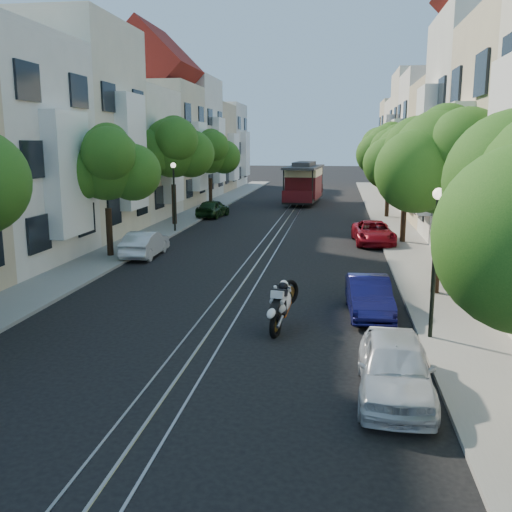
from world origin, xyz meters
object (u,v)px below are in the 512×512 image
at_px(tree_e_d, 390,151).
at_px(parked_car_e_near, 395,367).
at_px(sportbike_rider, 282,303).
at_px(parked_car_w_far, 213,208).
at_px(lamp_west, 174,186).
at_px(tree_e_b, 444,164).
at_px(parked_car_e_mid, 369,296).
at_px(tree_w_d, 211,153).
at_px(tree_w_b, 107,166).
at_px(parked_car_w_mid, 145,244).
at_px(parked_car_e_far, 373,233).
at_px(tree_e_c, 408,159).
at_px(tree_w_c, 173,149).
at_px(lamp_east, 436,241).
at_px(cable_car, 304,181).

bearing_deg(tree_e_d, parked_car_e_near, -94.26).
xyz_separation_m(sportbike_rider, parked_car_w_far, (-7.68, 25.29, -0.17)).
bearing_deg(lamp_west, sportbike_rider, -64.61).
bearing_deg(tree_e_b, parked_car_e_mid, -133.43).
bearing_deg(tree_w_d, tree_w_b, -90.00).
distance_m(tree_w_d, parked_car_w_mid, 21.94).
distance_m(tree_e_d, lamp_west, 16.39).
distance_m(lamp_west, parked_car_e_near, 24.63).
height_order(tree_e_b, parked_car_e_far, tree_e_b).
bearing_deg(sportbike_rider, lamp_west, 126.67).
bearing_deg(tree_e_c, parked_car_e_mid, -100.54).
xyz_separation_m(sportbike_rider, parked_car_w_mid, (-7.68, 10.11, -0.20)).
bearing_deg(tree_w_c, lamp_east, -57.35).
distance_m(cable_car, parked_car_e_mid, 34.55).
height_order(lamp_east, sportbike_rider, lamp_east).
bearing_deg(parked_car_e_near, lamp_east, 72.70).
height_order(sportbike_rider, parked_car_w_mid, sportbike_rider).
height_order(tree_e_d, lamp_east, tree_e_d).
relative_size(tree_e_b, parked_car_e_far, 1.49).
xyz_separation_m(tree_e_d, tree_w_d, (-14.40, 5.00, -0.27)).
height_order(tree_w_d, parked_car_e_mid, tree_w_d).
relative_size(tree_w_c, parked_car_e_mid, 1.91).
height_order(tree_e_c, sportbike_rider, tree_e_c).
distance_m(tree_e_b, tree_w_c, 21.53).
bearing_deg(lamp_west, parked_car_e_near, -62.66).
xyz_separation_m(cable_car, parked_car_w_far, (-6.10, -10.91, -1.37)).
relative_size(tree_w_d, parked_car_w_mid, 1.70).
distance_m(tree_e_d, tree_w_c, 15.60).
height_order(tree_e_b, parked_car_e_near, tree_e_b).
height_order(tree_w_b, parked_car_w_mid, tree_w_b).
relative_size(tree_e_b, lamp_west, 1.61).
relative_size(lamp_west, cable_car, 0.46).
height_order(tree_e_b, cable_car, tree_e_b).
bearing_deg(parked_car_e_mid, tree_w_c, 119.06).
distance_m(tree_e_c, sportbike_rider, 16.89).
bearing_deg(lamp_east, parked_car_e_near, -109.33).
bearing_deg(tree_w_b, sportbike_rider, -46.25).
bearing_deg(tree_w_d, parked_car_e_mid, -68.24).
height_order(tree_w_b, sportbike_rider, tree_w_b).
distance_m(tree_w_d, parked_car_w_far, 7.62).
distance_m(tree_e_c, parked_car_e_mid, 14.49).
height_order(cable_car, parked_car_e_mid, cable_car).
xyz_separation_m(tree_e_c, lamp_west, (-13.56, 2.02, -1.75)).
bearing_deg(cable_car, tree_w_b, -102.10).
bearing_deg(tree_w_c, lamp_west, -74.25).
xyz_separation_m(tree_w_b, sportbike_rider, (9.22, -9.63, -3.57)).
bearing_deg(cable_car, tree_e_d, -50.81).
bearing_deg(tree_w_d, tree_e_c, -48.01).
xyz_separation_m(tree_e_d, lamp_east, (-0.96, -26.98, -2.02)).
xyz_separation_m(tree_e_b, tree_e_c, (-0.00, 11.00, -0.13)).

